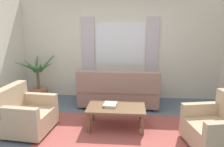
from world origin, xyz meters
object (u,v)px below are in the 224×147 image
Objects in this scene: armchair_right at (218,128)px; coffee_table at (116,109)px; book_stack_on_table at (110,105)px; couch at (118,92)px; potted_plant at (39,83)px; armchair_left at (25,114)px.

armchair_right is 1.77m from coffee_table.
coffee_table is 0.14m from book_stack_on_table.
potted_plant is at bearing -5.84° from couch.
potted_plant is (-2.09, 0.21, 0.10)m from couch.
armchair_right is 1.88m from book_stack_on_table.
armchair_left is at bearing -105.76° from armchair_right.
armchair_right is at bearing -17.84° from coffee_table.
coffee_table is (0.02, -1.11, 0.01)m from couch.
couch is at bearing 90.89° from coffee_table.
armchair_right is at bearing 135.87° from couch.
coffee_table is (-1.68, 0.54, 0.03)m from armchair_right.
potted_plant is at bearing 20.13° from armchair_left.
book_stack_on_table is at bearing 174.60° from coffee_table.
coffee_table is at bearing -5.40° from book_stack_on_table.
book_stack_on_table is 2.39m from potted_plant.
armchair_left and armchair_right have the same top height.
armchair_left is 1.69m from potted_plant.
coffee_table is 0.88× the size of potted_plant.
book_stack_on_table is at bearing 85.06° from couch.
potted_plant reaches higher than armchair_right.
armchair_right reaches higher than book_stack_on_table.
potted_plant is at bearing 146.67° from book_stack_on_table.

